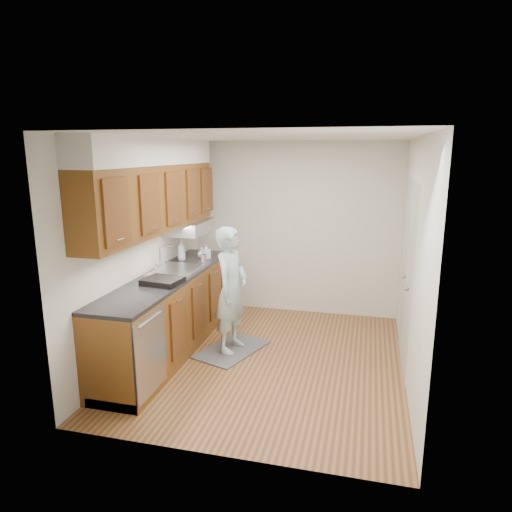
# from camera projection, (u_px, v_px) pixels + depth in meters

# --- Properties ---
(floor) EXTENTS (3.50, 3.50, 0.00)m
(floor) POSITION_uv_depth(u_px,v_px,m) (268.00, 360.00, 5.26)
(floor) COLOR #955F38
(floor) RESTS_ON ground
(ceiling) EXTENTS (3.50, 3.50, 0.00)m
(ceiling) POSITION_uv_depth(u_px,v_px,m) (269.00, 136.00, 4.70)
(ceiling) COLOR white
(ceiling) RESTS_ON wall_left
(wall_left) EXTENTS (0.02, 3.50, 2.50)m
(wall_left) POSITION_uv_depth(u_px,v_px,m) (144.00, 248.00, 5.34)
(wall_left) COLOR silver
(wall_left) RESTS_ON floor
(wall_right) EXTENTS (0.02, 3.50, 2.50)m
(wall_right) POSITION_uv_depth(u_px,v_px,m) (413.00, 262.00, 4.63)
(wall_right) COLOR silver
(wall_right) RESTS_ON floor
(wall_back) EXTENTS (3.00, 0.02, 2.50)m
(wall_back) POSITION_uv_depth(u_px,v_px,m) (295.00, 229.00, 6.64)
(wall_back) COLOR silver
(wall_back) RESTS_ON floor
(counter) EXTENTS (0.64, 2.80, 1.30)m
(counter) POSITION_uv_depth(u_px,v_px,m) (170.00, 311.00, 5.43)
(counter) COLOR brown
(counter) RESTS_ON floor
(upper_cabinets) EXTENTS (0.47, 2.80, 1.21)m
(upper_cabinets) POSITION_uv_depth(u_px,v_px,m) (156.00, 188.00, 5.18)
(upper_cabinets) COLOR brown
(upper_cabinets) RESTS_ON wall_left
(closet_door) EXTENTS (0.02, 1.22, 2.05)m
(closet_door) POSITION_uv_depth(u_px,v_px,m) (408.00, 276.00, 4.96)
(closet_door) COLOR silver
(closet_door) RESTS_ON wall_right
(floor_mat) EXTENTS (0.82, 1.05, 0.02)m
(floor_mat) POSITION_uv_depth(u_px,v_px,m) (232.00, 349.00, 5.52)
(floor_mat) COLOR slate
(floor_mat) RESTS_ON floor
(person) EXTENTS (0.48, 0.65, 1.69)m
(person) POSITION_uv_depth(u_px,v_px,m) (231.00, 281.00, 5.33)
(person) COLOR #A9C6CE
(person) RESTS_ON floor_mat
(soap_bottle_a) EXTENTS (0.15, 0.15, 0.28)m
(soap_bottle_a) POSITION_uv_depth(u_px,v_px,m) (182.00, 250.00, 6.04)
(soap_bottle_a) COLOR white
(soap_bottle_a) RESTS_ON counter
(soap_bottle_b) EXTENTS (0.11, 0.11, 0.19)m
(soap_bottle_b) POSITION_uv_depth(u_px,v_px,m) (206.00, 251.00, 6.13)
(soap_bottle_b) COLOR white
(soap_bottle_b) RESTS_ON counter
(soap_bottle_c) EXTENTS (0.15, 0.15, 0.15)m
(soap_bottle_c) POSITION_uv_depth(u_px,v_px,m) (202.00, 252.00, 6.17)
(soap_bottle_c) COLOR white
(soap_bottle_c) RESTS_ON counter
(steel_can) EXTENTS (0.09, 0.09, 0.13)m
(steel_can) POSITION_uv_depth(u_px,v_px,m) (204.00, 259.00, 5.83)
(steel_can) COLOR #A5A5AA
(steel_can) RESTS_ON counter
(dish_rack) EXTENTS (0.44, 0.38, 0.06)m
(dish_rack) POSITION_uv_depth(u_px,v_px,m) (163.00, 281.00, 4.97)
(dish_rack) COLOR black
(dish_rack) RESTS_ON counter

